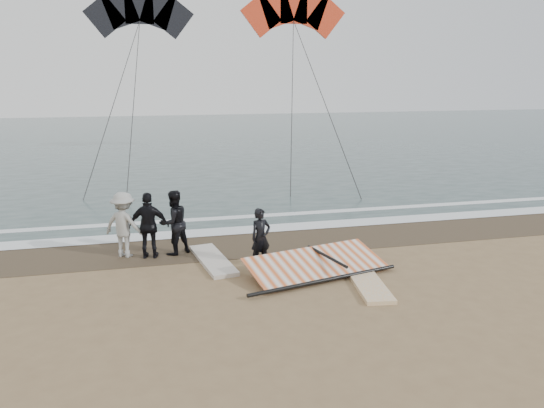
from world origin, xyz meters
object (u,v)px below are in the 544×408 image
Objects in this scene: board_cream at (213,260)px; board_white at (367,283)px; man_main at (261,237)px; sail_rig at (312,265)px.

board_white is at bearing -44.25° from board_cream.
man_main reaches higher than board_cream.
board_cream is at bearing 136.85° from man_main.
man_main is 3.12m from board_white.
man_main is 0.61× the size of board_cream.
man_main is 1.58m from sail_rig.
board_white is at bearing -47.36° from sail_rig.
man_main is 1.58m from board_cream.
sail_rig is (-1.09, 1.18, 0.14)m from board_white.
board_white is 4.39m from board_cream.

